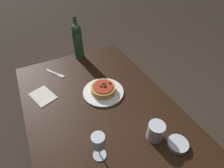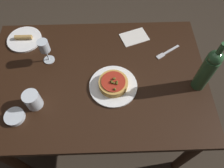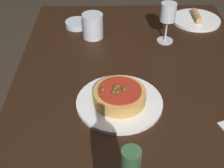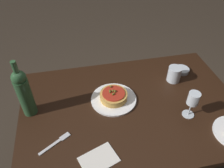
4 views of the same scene
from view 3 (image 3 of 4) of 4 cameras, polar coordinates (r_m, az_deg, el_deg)
The scene contains 7 objects.
dining_table at distance 1.11m, azimuth 4.59°, elevation -4.21°, with size 1.26×0.85×0.75m.
dinner_plate at distance 0.96m, azimuth 1.36°, elevation -3.35°, with size 0.27×0.27×0.01m.
pizza at distance 0.94m, azimuth 1.38°, elevation -2.08°, with size 0.16×0.16×0.06m.
wine_glass at distance 1.24m, azimuth 10.20°, elevation 12.38°, with size 0.07×0.07×0.16m.
water_cup at distance 1.28m, azimuth -3.54°, elevation 10.56°, with size 0.08×0.08×0.10m.
side_bowl at distance 1.39m, azimuth -6.40°, elevation 10.88°, with size 0.10×0.10×0.02m.
side_plate at distance 1.48m, azimuth 15.10°, elevation 11.34°, with size 0.22×0.22×0.04m.
Camera 3 is at (-0.81, 0.10, 1.40)m, focal length 50.00 mm.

